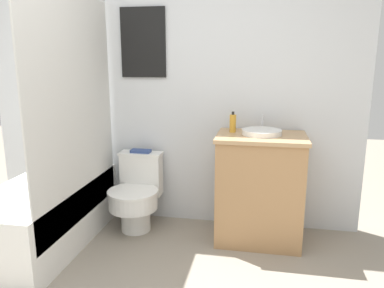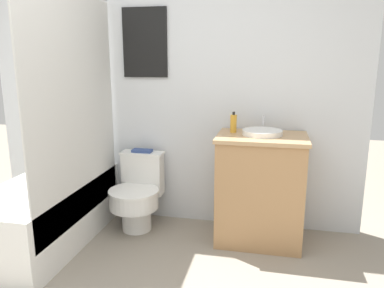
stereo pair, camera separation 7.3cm
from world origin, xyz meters
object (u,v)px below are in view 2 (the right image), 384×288
(soap_bottle, at_px, (233,123))
(book_on_tank, at_px, (142,151))
(toilet, at_px, (138,194))
(sink, at_px, (262,132))

(soap_bottle, distance_m, book_on_tank, 0.88)
(toilet, xyz_separation_m, soap_bottle, (0.82, 0.07, 0.65))
(toilet, xyz_separation_m, sink, (1.06, 0.02, 0.60))
(toilet, bearing_deg, sink, 0.97)
(soap_bottle, bearing_deg, toilet, -175.10)
(book_on_tank, bearing_deg, soap_bottle, -5.46)
(toilet, height_order, book_on_tank, book_on_tank)
(toilet, bearing_deg, soap_bottle, 4.90)
(toilet, distance_m, book_on_tank, 0.39)
(sink, relative_size, soap_bottle, 2.06)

